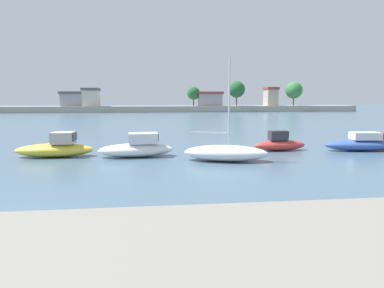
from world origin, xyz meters
name	(u,v)px	position (x,y,z in m)	size (l,w,h in m)	color
moored_boat_2	(56,148)	(-1.34, 13.00, 0.58)	(5.08, 1.78, 1.66)	yellow
moored_boat_3	(137,148)	(4.09, 12.38, 0.60)	(5.09, 2.08, 1.60)	white
moored_boat_4	(226,153)	(9.67, 10.24, 0.52)	(5.54, 3.11, 6.33)	white
moored_boat_5	(280,144)	(14.61, 13.77, 0.51)	(4.05, 1.48, 1.50)	#C63833
moored_boat_6	(362,144)	(20.68, 13.00, 0.53)	(5.57, 2.12, 1.39)	#3856A8
distant_shoreline	(151,105)	(4.43, 85.77, 2.10)	(131.33, 7.60, 8.96)	#9E998C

